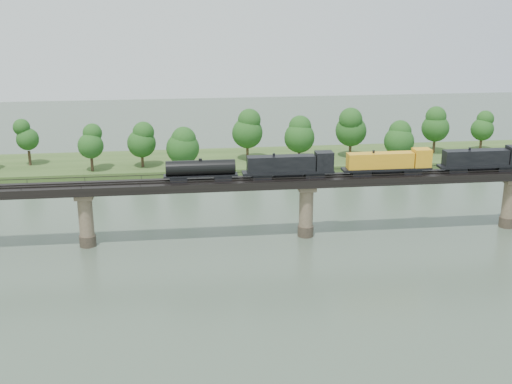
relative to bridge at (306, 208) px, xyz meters
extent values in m
plane|color=#394839|center=(0.00, -30.00, -5.46)|extent=(400.00, 400.00, 0.00)
cube|color=#344E1F|center=(0.00, 55.00, -4.66)|extent=(300.00, 24.00, 1.60)
cylinder|color=#473A2D|center=(-40.00, 0.00, -4.46)|extent=(3.00, 3.00, 2.00)
cylinder|color=#7B6850|center=(-40.00, 0.00, 0.04)|extent=(2.60, 2.60, 9.00)
cube|color=#7B6850|center=(-40.00, 0.00, 4.04)|extent=(3.20, 3.20, 1.00)
cylinder|color=#473A2D|center=(0.00, 0.00, -4.46)|extent=(3.00, 3.00, 2.00)
cylinder|color=#7B6850|center=(0.00, 0.00, 0.04)|extent=(2.60, 2.60, 9.00)
cube|color=#7B6850|center=(0.00, 0.00, 4.04)|extent=(3.20, 3.20, 1.00)
cylinder|color=#473A2D|center=(40.00, 0.00, -4.46)|extent=(3.00, 3.00, 2.00)
cylinder|color=#7B6850|center=(40.00, 0.00, 0.04)|extent=(2.60, 2.60, 9.00)
cube|color=#7B6850|center=(40.00, 0.00, 4.04)|extent=(3.20, 3.20, 1.00)
cube|color=black|center=(0.00, 0.00, 5.29)|extent=(220.00, 5.00, 1.50)
cube|color=black|center=(0.00, -0.75, 6.12)|extent=(220.00, 0.12, 0.16)
cube|color=black|center=(0.00, 0.75, 6.12)|extent=(220.00, 0.12, 0.16)
cube|color=black|center=(0.00, -2.40, 6.74)|extent=(220.00, 0.10, 0.10)
cube|color=black|center=(0.00, 2.40, 6.74)|extent=(220.00, 0.10, 0.10)
cube|color=black|center=(0.00, -2.40, 6.39)|extent=(0.08, 0.08, 0.70)
cube|color=black|center=(0.00, 2.40, 6.39)|extent=(0.08, 0.08, 0.70)
cylinder|color=#382619|center=(-60.94, 54.18, -2.00)|extent=(0.70, 0.70, 3.71)
sphere|color=#164413|center=(-60.94, 54.18, 2.95)|extent=(5.67, 5.67, 5.67)
sphere|color=#164413|center=(-60.94, 54.18, 6.04)|extent=(4.25, 4.25, 4.25)
cylinder|color=#382619|center=(-44.43, 46.31, -2.10)|extent=(0.70, 0.70, 3.51)
sphere|color=#164413|center=(-44.43, 46.31, 2.57)|extent=(6.31, 6.31, 6.31)
sphere|color=#164413|center=(-44.43, 46.31, 5.50)|extent=(4.73, 4.73, 4.73)
cylinder|color=#382619|center=(-32.24, 48.84, -2.19)|extent=(0.70, 0.70, 3.34)
sphere|color=#164413|center=(-32.24, 48.84, 2.27)|extent=(7.18, 7.18, 7.18)
sphere|color=#164413|center=(-32.24, 48.84, 5.06)|extent=(5.39, 5.39, 5.39)
cylinder|color=#382619|center=(-22.01, 46.15, -2.45)|extent=(0.70, 0.70, 2.83)
sphere|color=#164413|center=(-22.01, 46.15, 1.32)|extent=(8.26, 8.26, 8.26)
sphere|color=#164413|center=(-22.01, 46.15, 3.68)|extent=(6.19, 6.19, 6.19)
cylinder|color=#382619|center=(-5.04, 52.68, -1.88)|extent=(0.70, 0.70, 3.96)
sphere|color=#164413|center=(-5.04, 52.68, 3.41)|extent=(8.07, 8.07, 8.07)
sphere|color=#164413|center=(-5.04, 52.68, 6.71)|extent=(6.05, 6.05, 6.05)
cylinder|color=#382619|center=(8.52, 51.14, -2.23)|extent=(0.70, 0.70, 3.27)
sphere|color=#164413|center=(8.52, 51.14, 2.13)|extent=(8.03, 8.03, 8.03)
sphere|color=#164413|center=(8.52, 51.14, 4.85)|extent=(6.02, 6.02, 6.02)
cylinder|color=#382619|center=(22.65, 52.31, -1.90)|extent=(0.70, 0.70, 3.92)
sphere|color=#164413|center=(22.65, 52.31, 3.33)|extent=(8.29, 8.29, 8.29)
sphere|color=#164413|center=(22.65, 52.31, 6.60)|extent=(6.21, 6.21, 6.21)
cylinder|color=#382619|center=(33.59, 45.35, -2.35)|extent=(0.70, 0.70, 3.02)
sphere|color=#164413|center=(33.59, 45.35, 1.69)|extent=(7.74, 7.74, 7.74)
sphere|color=#164413|center=(33.59, 45.35, 4.21)|extent=(5.80, 5.80, 5.80)
cylinder|color=#382619|center=(46.81, 54.03, -1.96)|extent=(0.70, 0.70, 3.80)
sphere|color=#164413|center=(46.81, 54.03, 3.10)|extent=(7.47, 7.47, 7.47)
sphere|color=#164413|center=(46.81, 54.03, 6.27)|extent=(5.60, 5.60, 5.60)
cylinder|color=#382619|center=(60.48, 54.26, -2.17)|extent=(0.70, 0.70, 3.38)
sphere|color=#164413|center=(60.48, 54.26, 2.34)|extent=(6.23, 6.23, 6.23)
sphere|color=#164413|center=(60.48, 54.26, 5.16)|extent=(4.67, 4.67, 4.67)
cube|color=black|center=(38.36, 0.00, 6.53)|extent=(3.53, 2.12, 0.97)
cube|color=black|center=(28.67, 0.00, 6.53)|extent=(3.53, 2.12, 0.97)
cube|color=black|center=(33.51, 0.00, 7.14)|extent=(16.74, 2.64, 0.44)
cube|color=black|center=(32.19, 0.00, 8.77)|extent=(12.34, 2.38, 2.82)
cylinder|color=black|center=(33.51, 0.00, 6.66)|extent=(5.29, 1.23, 1.23)
cube|color=black|center=(19.85, 0.00, 6.53)|extent=(3.53, 2.12, 0.97)
cube|color=black|center=(10.16, 0.00, 6.53)|extent=(3.53, 2.12, 0.97)
cube|color=black|center=(15.01, 0.00, 7.14)|extent=(16.74, 2.64, 0.44)
cube|color=orange|center=(13.68, 0.00, 8.77)|extent=(12.34, 2.38, 2.82)
cube|color=orange|center=(21.62, 0.00, 9.04)|extent=(3.17, 2.64, 3.35)
cylinder|color=black|center=(15.01, 0.00, 6.66)|extent=(5.29, 1.23, 1.23)
cube|color=black|center=(1.35, 0.00, 6.53)|extent=(3.53, 2.12, 0.97)
cube|color=black|center=(-8.35, 0.00, 6.53)|extent=(3.53, 2.12, 0.97)
cube|color=black|center=(-3.50, 0.00, 7.14)|extent=(16.74, 2.64, 0.44)
cube|color=black|center=(-4.82, 0.00, 8.77)|extent=(12.34, 2.38, 2.82)
cube|color=black|center=(3.11, 0.00, 9.04)|extent=(3.17, 2.64, 3.35)
cylinder|color=black|center=(-3.50, 0.00, 6.66)|extent=(5.29, 1.23, 1.23)
cube|color=black|center=(-15.40, 0.00, 6.53)|extent=(3.08, 1.94, 0.97)
cube|color=black|center=(-23.33, 0.00, 6.53)|extent=(3.08, 1.94, 0.97)
cube|color=black|center=(-19.36, 0.00, 7.10)|extent=(13.22, 2.12, 0.26)
cylinder|color=black|center=(-19.36, 0.00, 8.51)|extent=(12.34, 2.64, 2.64)
cylinder|color=black|center=(-19.36, 0.00, 9.92)|extent=(0.62, 0.62, 0.44)
camera|label=1|loc=(-23.31, -110.78, 38.04)|focal=45.00mm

